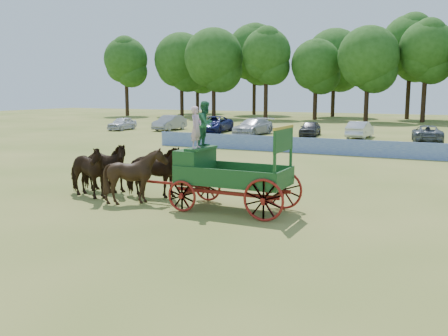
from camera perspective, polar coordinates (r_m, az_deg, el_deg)
ground at (r=16.20m, az=0.02°, el=-5.95°), size 160.00×160.00×0.00m
horse_lead_left at (r=20.12m, az=-15.60°, el=-0.37°), size 2.61×1.60×2.05m
horse_lead_right at (r=20.95m, az=-13.61°, el=0.06°), size 2.52×1.31×2.05m
horse_wheel_left at (r=18.63m, az=-10.05°, el=-0.89°), size 1.98×1.78×2.06m
horse_wheel_right at (r=19.52m, az=-8.16°, el=-0.41°), size 2.62×1.64×2.05m
farm_dray at (r=17.50m, az=-1.10°, el=0.66°), size 6.00×2.00×3.77m
sponsor_banner at (r=33.23m, az=12.10°, el=2.41°), size 26.00×0.08×1.05m
parked_cars at (r=47.01m, az=6.08°, el=4.65°), size 36.82×6.72×1.61m
treeline at (r=74.78m, az=17.25°, el=12.28°), size 91.30×21.93×15.46m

